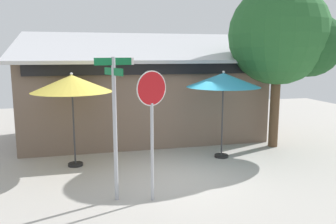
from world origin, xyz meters
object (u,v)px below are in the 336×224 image
Objects in this scene: stop_sign at (152,111)px; patio_umbrella_teal_center at (223,81)px; street_sign_post at (115,115)px; shade_tree at (285,37)px; patio_umbrella_mustard_left at (72,84)px.

stop_sign is 1.06× the size of patio_umbrella_teal_center.
shade_tree is (6.17, 3.23, 1.91)m from street_sign_post.
shade_tree is at bearing 32.62° from stop_sign.
street_sign_post is 1.16× the size of patio_umbrella_teal_center.
shade_tree is at bearing 3.78° from patio_umbrella_mustard_left.
street_sign_post is at bearing -70.52° from patio_umbrella_mustard_left.
street_sign_post reaches higher than patio_umbrella_teal_center.
patio_umbrella_mustard_left is 7.31m from shade_tree.
street_sign_post is 2.96m from patio_umbrella_mustard_left.
stop_sign is (0.80, -0.21, 0.09)m from street_sign_post.
street_sign_post is 0.57× the size of shade_tree.
patio_umbrella_teal_center is 0.49× the size of shade_tree.
stop_sign reaches higher than patio_umbrella_teal_center.
patio_umbrella_mustard_left is at bearing -176.22° from shade_tree.
patio_umbrella_mustard_left is 4.62m from patio_umbrella_teal_center.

